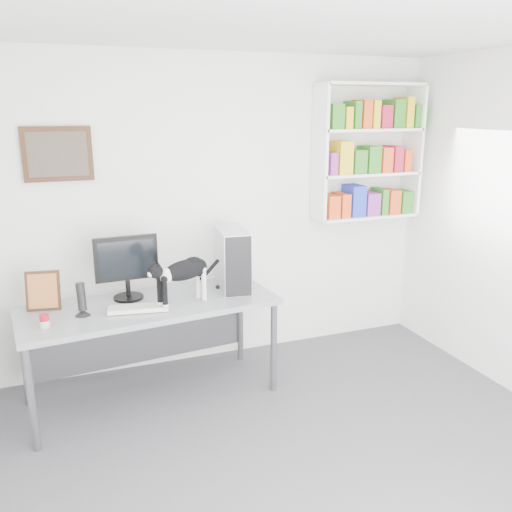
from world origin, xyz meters
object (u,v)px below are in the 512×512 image
object	(u,v)px
pc_tower	(232,259)
cat	(184,282)
keyboard	(138,308)
leaning_print	(43,290)
bookshelf	(368,152)
monitor	(127,267)
speaker	(81,299)
soup_can	(44,321)
desk	(152,351)

from	to	relation	value
pc_tower	cat	world-z (taller)	pc_tower
keyboard	leaning_print	distance (m)	0.71
bookshelf	keyboard	xyz separation A→B (m)	(-2.25, -0.57, -1.03)
pc_tower	leaning_print	world-z (taller)	pc_tower
monitor	bookshelf	bearing A→B (deg)	4.71
keyboard	speaker	distance (m)	0.41
bookshelf	cat	world-z (taller)	bookshelf
speaker	monitor	bearing A→B (deg)	24.52
keyboard	leaning_print	world-z (taller)	leaning_print
pc_tower	speaker	xyz separation A→B (m)	(-1.21, -0.22, -0.12)
monitor	cat	size ratio (longest dim) A/B	0.88
bookshelf	soup_can	xyz separation A→B (m)	(-2.90, -0.66, -1.00)
bookshelf	cat	size ratio (longest dim) A/B	2.12
soup_can	pc_tower	bearing A→B (deg)	13.59
desk	soup_can	xyz separation A→B (m)	(-0.75, -0.21, 0.45)
soup_can	cat	distance (m)	1.01
monitor	speaker	world-z (taller)	monitor
monitor	cat	distance (m)	0.47
desk	cat	world-z (taller)	cat
desk	leaning_print	xyz separation A→B (m)	(-0.75, 0.15, 0.55)
bookshelf	speaker	size ratio (longest dim) A/B	4.83
monitor	leaning_print	bearing A→B (deg)	178.70
leaning_print	bookshelf	bearing A→B (deg)	15.59
desk	monitor	distance (m)	0.69
leaning_print	pc_tower	bearing A→B (deg)	9.31
bookshelf	desk	world-z (taller)	bookshelf
bookshelf	keyboard	world-z (taller)	bookshelf
desk	cat	size ratio (longest dim) A/B	3.29
speaker	bookshelf	bearing A→B (deg)	1.54
cat	leaning_print	bearing A→B (deg)	142.10
bookshelf	monitor	size ratio (longest dim) A/B	2.41
bookshelf	desk	xyz separation A→B (m)	(-2.15, -0.45, -1.45)
monitor	soup_can	xyz separation A→B (m)	(-0.61, -0.38, -0.21)
desk	cat	distance (m)	0.64
speaker	cat	world-z (taller)	cat
desk	monitor	size ratio (longest dim) A/B	3.74
monitor	speaker	distance (m)	0.45
leaning_print	cat	size ratio (longest dim) A/B	0.52
desk	speaker	distance (m)	0.73
desk	keyboard	xyz separation A→B (m)	(-0.10, -0.12, 0.42)
soup_can	cat	world-z (taller)	cat
monitor	keyboard	world-z (taller)	monitor
pc_tower	leaning_print	xyz separation A→B (m)	(-1.47, 0.01, -0.10)
leaning_print	cat	bearing A→B (deg)	-5.05
bookshelf	leaning_print	bearing A→B (deg)	-174.20
monitor	pc_tower	xyz separation A→B (m)	(0.85, -0.02, -0.01)
speaker	leaning_print	size ratio (longest dim) A/B	0.85
desk	pc_tower	size ratio (longest dim) A/B	3.89
leaning_print	monitor	bearing A→B (deg)	10.84
desk	pc_tower	xyz separation A→B (m)	(0.72, 0.14, 0.65)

